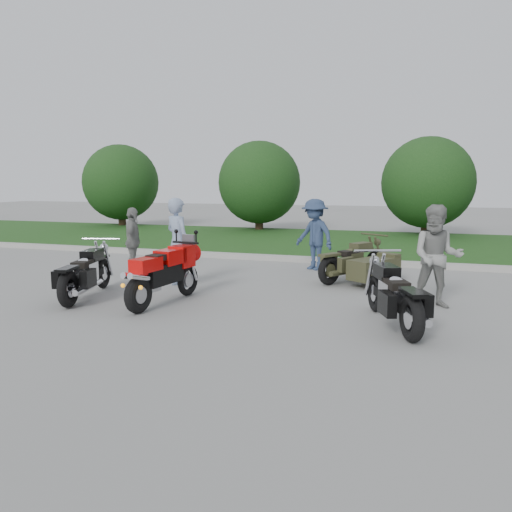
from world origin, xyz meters
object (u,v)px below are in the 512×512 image
(sportbike_red, at_px, (163,272))
(person_grey, at_px, (437,257))
(cruiser_sidecar, at_px, (364,266))
(person_back, at_px, (133,241))
(person_denim, at_px, (315,235))
(cruiser_right, at_px, (395,298))
(cruiser_left, at_px, (85,275))
(person_stripe, at_px, (178,242))

(sportbike_red, xyz_separation_m, person_grey, (4.73, 1.33, 0.32))
(cruiser_sidecar, relative_size, person_back, 1.26)
(person_denim, bearing_deg, cruiser_right, -33.20)
(cruiser_sidecar, bearing_deg, sportbike_red, -105.15)
(sportbike_red, relative_size, person_grey, 1.17)
(sportbike_red, xyz_separation_m, cruiser_left, (-1.66, -0.03, -0.14))
(sportbike_red, relative_size, person_stripe, 1.13)
(cruiser_right, distance_m, person_grey, 1.71)
(cruiser_right, xyz_separation_m, person_grey, (0.64, 1.52, 0.46))
(cruiser_right, bearing_deg, person_denim, 93.48)
(cruiser_sidecar, xyz_separation_m, person_back, (-5.45, -0.54, 0.41))
(cruiser_right, height_order, person_back, person_back)
(sportbike_red, xyz_separation_m, person_back, (-2.16, 2.50, 0.21))
(cruiser_left, relative_size, person_stripe, 1.20)
(cruiser_right, height_order, person_denim, person_denim)
(person_stripe, bearing_deg, cruiser_right, -170.10)
(person_denim, relative_size, person_back, 1.11)
(cruiser_right, xyz_separation_m, person_denim, (-2.19, 4.67, 0.44))
(person_grey, distance_m, person_denim, 4.24)
(person_stripe, distance_m, person_denim, 3.77)
(sportbike_red, bearing_deg, person_stripe, 114.80)
(person_denim, height_order, person_back, person_denim)
(cruiser_right, relative_size, person_back, 1.38)
(person_back, bearing_deg, cruiser_left, 170.48)
(sportbike_red, distance_m, person_back, 3.31)
(cruiser_left, xyz_separation_m, person_grey, (6.39, 1.36, 0.46))
(cruiser_sidecar, height_order, person_stripe, person_stripe)
(person_stripe, bearing_deg, person_grey, -151.66)
(person_stripe, bearing_deg, person_denim, -98.18)
(cruiser_sidecar, bearing_deg, cruiser_right, -43.98)
(sportbike_red, relative_size, cruiser_right, 0.96)
(person_grey, distance_m, person_back, 6.99)
(person_stripe, bearing_deg, person_back, 1.59)
(sportbike_red, distance_m, cruiser_sidecar, 4.49)
(sportbike_red, xyz_separation_m, person_stripe, (-0.47, 1.56, 0.35))
(cruiser_right, relative_size, person_stripe, 1.18)
(person_back, bearing_deg, person_grey, -120.28)
(sportbike_red, height_order, cruiser_left, sportbike_red)
(sportbike_red, distance_m, cruiser_right, 4.10)
(cruiser_left, distance_m, person_back, 2.60)
(cruiser_right, bearing_deg, person_stripe, 137.40)
(cruiser_sidecar, xyz_separation_m, person_denim, (-1.40, 1.44, 0.51))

